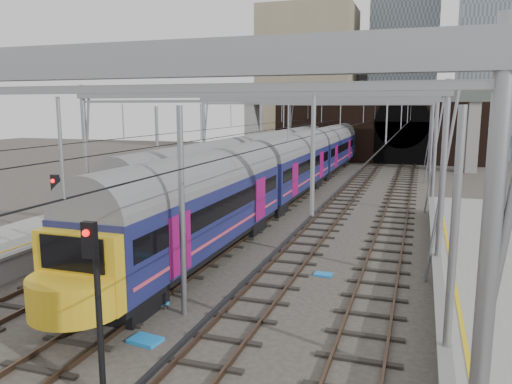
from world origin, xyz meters
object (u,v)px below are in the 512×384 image
(train_second, at_px, (264,158))
(signal_near_centre, at_px, (96,291))
(signal_near_left, at_px, (59,216))
(train_main, at_px, (314,156))

(train_second, height_order, signal_near_centre, train_second)
(signal_near_left, bearing_deg, signal_near_centre, -32.44)
(signal_near_centre, bearing_deg, signal_near_left, 130.09)
(train_main, bearing_deg, train_second, -147.16)
(train_main, xyz_separation_m, signal_near_left, (-3.70, -29.71, 0.28))
(signal_near_left, height_order, signal_near_centre, signal_near_centre)
(train_second, xyz_separation_m, signal_near_left, (0.30, -27.13, 0.40))
(train_second, distance_m, signal_near_centre, 34.10)
(signal_near_left, bearing_deg, train_second, 103.62)
(train_main, xyz_separation_m, train_second, (-4.00, -2.58, -0.12))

